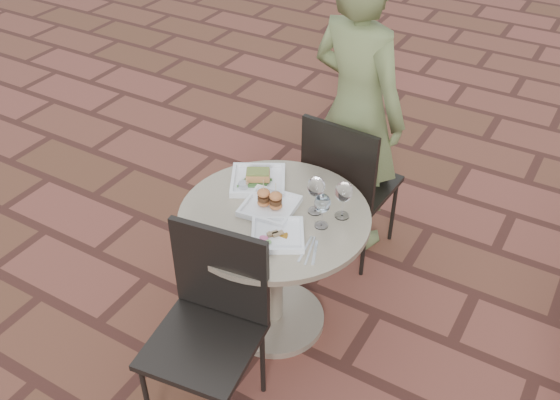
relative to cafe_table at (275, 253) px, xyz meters
The scene contains 13 objects.
ground 0.49m from the cafe_table, 70.59° to the right, with size 60.00×60.00×0.00m, color brown.
cafe_table is the anchor object (origin of this frame).
chair_far 0.67m from the cafe_table, 84.74° to the left, with size 0.46×0.46×0.93m.
chair_near 0.53m from the cafe_table, 89.66° to the right, with size 0.50×0.50×0.93m.
diner 0.96m from the cafe_table, 89.99° to the left, with size 0.62×0.41×1.70m, color #576135.
plate_salmon 0.37m from the cafe_table, 139.44° to the left, with size 0.36×0.36×0.07m.
plate_sliders 0.28m from the cafe_table, 150.68° to the left, with size 0.27×0.27×0.16m.
plate_tuna 0.31m from the cafe_table, 54.60° to the right, with size 0.32×0.32×0.03m.
wine_glass_right 0.44m from the cafe_table, ahead, with size 0.07×0.07×0.18m.
wine_glass_mid 0.43m from the cafe_table, 35.10° to the left, with size 0.08×0.08×0.19m.
wine_glass_far 0.49m from the cafe_table, 26.96° to the left, with size 0.08×0.08×0.19m.
steel_ramekin 0.36m from the cafe_table, 159.32° to the left, with size 0.05×0.05×0.04m, color silver.
cutlery_set 0.39m from the cafe_table, 28.81° to the right, with size 0.08×0.19×0.00m, color silver, non-canonical shape.
Camera 1 is at (1.14, -1.85, 2.53)m, focal length 40.00 mm.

